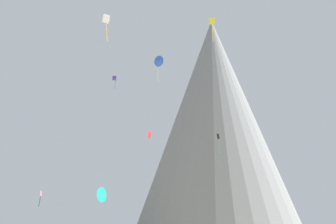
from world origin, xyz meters
name	(u,v)px	position (x,y,z in m)	size (l,w,h in m)	color
rock_massif	(214,135)	(3.79, 93.25, 31.25)	(50.36, 50.36, 69.82)	slate
kite_white_high	(106,19)	(-10.84, 20.79, 32.50)	(1.32, 1.29, 4.28)	white
kite_black_mid	(218,140)	(5.04, 49.00, 20.01)	(0.57, 0.59, 4.15)	black
kite_blue_high	(158,61)	(-6.56, 45.20, 35.84)	(2.31, 1.59, 5.90)	blue
kite_indigo_high	(115,78)	(-17.58, 53.15, 35.62)	(0.95, 1.00, 3.12)	#5138B2
kite_red_mid	(150,134)	(-9.72, 55.53, 23.04)	(0.95, 1.95, 1.89)	red
kite_yellow_high	(212,24)	(4.53, 41.04, 41.38)	(1.10, 0.60, 4.92)	yellow
kite_teal_low	(101,195)	(-14.04, 33.56, 8.19)	(1.29, 2.32, 2.41)	teal
kite_rainbow_low	(40,195)	(-25.17, 35.76, 8.47)	(0.28, 1.02, 2.65)	#E5668C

